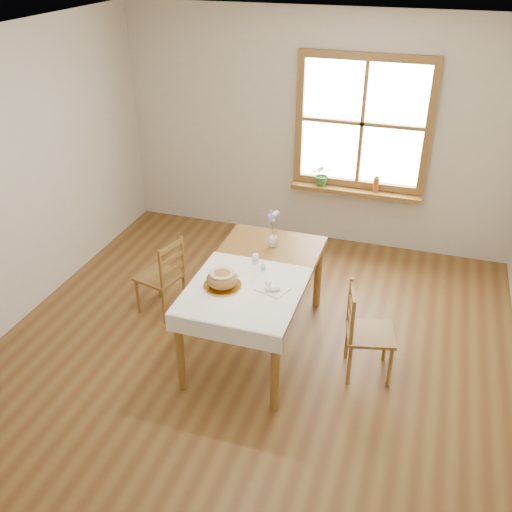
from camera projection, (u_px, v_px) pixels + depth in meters
The scene contains 18 objects.
ground at pixel (245, 363), 4.93m from camera, with size 5.00×5.00×0.00m, color brown.
room_walls at pixel (243, 178), 4.08m from camera, with size 4.60×5.10×2.65m.
window at pixel (362, 123), 6.11m from camera, with size 1.46×0.08×1.46m.
window_sill at pixel (355, 191), 6.43m from camera, with size 1.46×0.20×0.05m.
dining_table at pixel (256, 280), 4.85m from camera, with size 0.90×1.60×0.75m.
table_linen at pixel (244, 290), 4.55m from camera, with size 0.91×0.99×0.01m, color white.
chair_left at pixel (159, 275), 5.42m from camera, with size 0.37×0.39×0.79m, color brown, non-canonical shape.
chair_right at pixel (370, 332), 4.64m from camera, with size 0.38×0.40×0.81m, color brown, non-canonical shape.
bread_plate at pixel (223, 286), 4.58m from camera, with size 0.30×0.30×0.02m, color silver.
bread_loaf at pixel (222, 278), 4.54m from camera, with size 0.26×0.26×0.14m, color #B1753E.
egg_napkin at pixel (273, 288), 4.55m from camera, with size 0.24×0.20×0.01m, color white.
eggs at pixel (273, 286), 4.54m from camera, with size 0.18×0.16×0.04m, color white, non-canonical shape.
salt_shaker at pixel (255, 259), 4.87m from camera, with size 0.05×0.05×0.10m, color silver.
pepper_shaker at pixel (263, 267), 4.77m from camera, with size 0.04×0.04×0.08m, color silver.
flower_vase at pixel (273, 242), 5.17m from camera, with size 0.08×0.08×0.09m, color silver.
lavender_bouquet at pixel (273, 224), 5.08m from camera, with size 0.14×0.14×0.26m, color #6F5CA3, non-canonical shape.
potted_plant at pixel (322, 177), 6.48m from camera, with size 0.23×0.25×0.20m, color #34712D.
amber_bottle at pixel (376, 184), 6.32m from camera, with size 0.07×0.07×0.19m, color #A9531F.
Camera 1 is at (1.26, -3.60, 3.25)m, focal length 40.00 mm.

